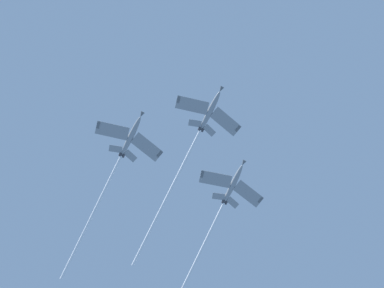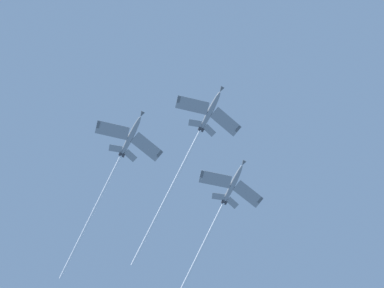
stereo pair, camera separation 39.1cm
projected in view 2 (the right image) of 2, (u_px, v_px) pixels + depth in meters
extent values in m
ellipsoid|color=gray|center=(210.00, 111.00, 179.55)|extent=(11.51, 6.48, 4.42)
cone|color=#595E60|center=(221.00, 89.00, 178.83)|extent=(2.19, 1.87, 1.57)
ellipsoid|color=black|center=(213.00, 104.00, 179.91)|extent=(3.09, 2.14, 1.59)
cube|color=gray|center=(226.00, 122.00, 180.53)|extent=(8.40, 9.22, 1.13)
cube|color=#595E60|center=(238.00, 129.00, 181.45)|extent=(1.82, 1.66, 0.58)
cube|color=gray|center=(192.00, 105.00, 178.54)|extent=(5.17, 9.50, 1.13)
cube|color=#595E60|center=(179.00, 100.00, 177.92)|extent=(1.87, 1.02, 0.58)
cube|color=gray|center=(209.00, 130.00, 180.51)|extent=(3.75, 3.85, 0.62)
cube|color=gray|center=(195.00, 123.00, 179.65)|extent=(2.20, 3.79, 0.62)
cube|color=#595E60|center=(202.00, 125.00, 181.43)|extent=(2.84, 1.44, 3.33)
cylinder|color=#38383D|center=(202.00, 130.00, 180.16)|extent=(1.40, 1.22, 1.03)
cylinder|color=#38383D|center=(200.00, 129.00, 179.99)|extent=(1.40, 1.22, 1.03)
cylinder|color=white|center=(166.00, 198.00, 182.43)|extent=(38.71, 18.51, 12.05)
ellipsoid|color=gray|center=(233.00, 184.00, 183.93)|extent=(11.56, 6.25, 4.53)
cone|color=#595E60|center=(243.00, 163.00, 183.25)|extent=(2.19, 1.85, 1.59)
ellipsoid|color=black|center=(236.00, 177.00, 184.30)|extent=(3.09, 2.10, 1.62)
cube|color=gray|center=(248.00, 194.00, 184.87)|extent=(8.29, 9.28, 1.16)
cube|color=#595E60|center=(260.00, 200.00, 185.76)|extent=(1.83, 1.63, 0.60)
cube|color=gray|center=(215.00, 179.00, 182.96)|extent=(4.98, 9.46, 1.16)
cube|color=#595E60|center=(202.00, 174.00, 182.36)|extent=(1.86, 0.99, 0.60)
cube|color=gray|center=(232.00, 203.00, 184.85)|extent=(3.72, 3.87, 0.64)
cube|color=gray|center=(218.00, 196.00, 184.03)|extent=(2.12, 3.76, 0.64)
cube|color=#595E60|center=(225.00, 198.00, 185.79)|extent=(2.88, 1.40, 3.34)
cylinder|color=#38383D|center=(226.00, 203.00, 184.50)|extent=(1.40, 1.21, 1.04)
cylinder|color=#38383D|center=(223.00, 202.00, 184.34)|extent=(1.40, 1.21, 1.04)
cylinder|color=white|center=(191.00, 270.00, 186.68)|extent=(39.35, 17.81, 12.55)
ellipsoid|color=gray|center=(131.00, 136.00, 177.79)|extent=(11.44, 6.49, 4.76)
cone|color=#595E60|center=(142.00, 114.00, 177.27)|extent=(2.21, 1.88, 1.61)
ellipsoid|color=black|center=(134.00, 129.00, 178.22)|extent=(3.09, 2.15, 1.67)
cube|color=gray|center=(147.00, 147.00, 178.76)|extent=(8.39, 9.20, 1.23)
cube|color=#595E60|center=(160.00, 154.00, 179.68)|extent=(1.81, 1.65, 0.63)
cube|color=gray|center=(112.00, 130.00, 176.75)|extent=(5.17, 9.51, 1.23)
cube|color=#595E60|center=(98.00, 125.00, 176.12)|extent=(1.86, 1.02, 0.63)
cube|color=gray|center=(130.00, 156.00, 178.61)|extent=(3.75, 3.84, 0.67)
cube|color=gray|center=(116.00, 149.00, 177.75)|extent=(2.20, 3.79, 0.67)
cube|color=#595E60|center=(123.00, 151.00, 179.53)|extent=(2.89, 1.48, 3.37)
cylinder|color=#38383D|center=(123.00, 155.00, 178.23)|extent=(1.42, 1.23, 1.05)
cylinder|color=#38383D|center=(120.00, 154.00, 178.06)|extent=(1.42, 1.23, 1.05)
cylinder|color=white|center=(91.00, 217.00, 179.67)|extent=(34.35, 16.61, 11.95)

